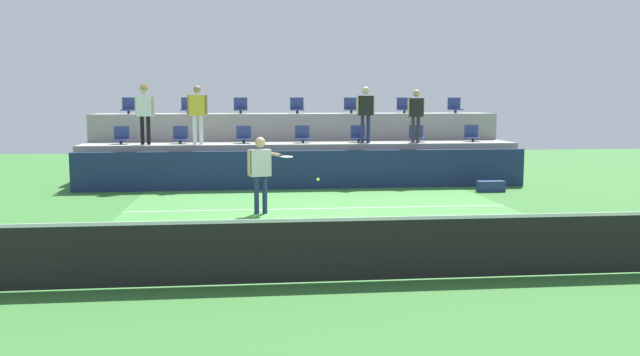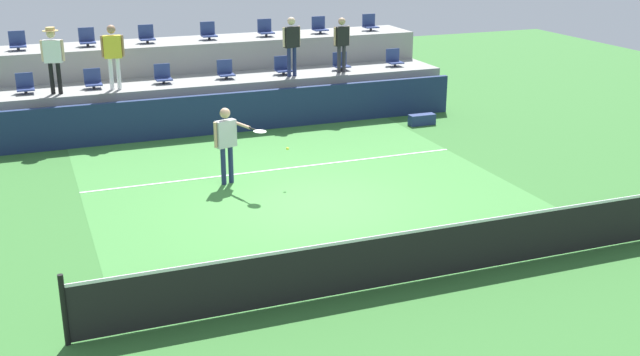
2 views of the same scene
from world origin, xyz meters
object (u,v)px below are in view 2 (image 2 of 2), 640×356
(stadium_chair_lower_mid_left, at_px, (163,75))
(stadium_chair_upper_right, at_px, (319,26))
(stadium_chair_lower_left, at_px, (93,80))
(equipment_bag, at_px, (422,120))
(stadium_chair_upper_far_left, at_px, (18,42))
(spectator_with_hat, at_px, (53,53))
(stadium_chair_upper_left, at_px, (87,39))
(spectator_leaning_on_rail, at_px, (292,41))
(spectator_in_grey, at_px, (113,51))
(stadium_chair_lower_center, at_px, (226,71))
(tennis_ball, at_px, (288,149))
(stadium_chair_lower_right, at_px, (341,63))
(stadium_chair_upper_mid_left, at_px, (147,36))
(stadium_chair_upper_mid_right, at_px, (265,29))
(spectator_in_white, at_px, (342,40))
(stadium_chair_upper_far_right, at_px, (370,24))
(stadium_chair_lower_far_left, at_px, (25,85))
(stadium_chair_upper_center, at_px, (208,32))
(stadium_chair_lower_mid_right, at_px, (283,67))
(stadium_chair_lower_far_right, at_px, (394,59))
(tennis_player, at_px, (227,138))

(stadium_chair_lower_mid_left, relative_size, stadium_chair_upper_right, 1.00)
(stadium_chair_lower_left, height_order, equipment_bag, stadium_chair_lower_left)
(stadium_chair_lower_mid_left, relative_size, equipment_bag, 0.68)
(stadium_chair_upper_far_left, xyz_separation_m, spectator_with_hat, (0.81, -2.18, -0.01))
(stadium_chair_lower_mid_left, distance_m, stadium_chair_upper_left, 2.67)
(spectator_with_hat, relative_size, spectator_leaning_on_rail, 1.02)
(spectator_in_grey, bearing_deg, equipment_bag, -13.90)
(stadium_chair_lower_mid_left, height_order, stadium_chair_upper_left, stadium_chair_upper_left)
(stadium_chair_lower_mid_left, height_order, stadium_chair_lower_center, same)
(stadium_chair_lower_left, height_order, stadium_chair_upper_far_left, stadium_chair_upper_far_left)
(stadium_chair_upper_left, height_order, tennis_ball, stadium_chair_upper_left)
(spectator_with_hat, bearing_deg, stadium_chair_lower_right, 2.70)
(stadium_chair_lower_mid_left, distance_m, stadium_chair_upper_mid_left, 1.99)
(stadium_chair_upper_mid_right, relative_size, tennis_ball, 7.65)
(spectator_in_white, bearing_deg, stadium_chair_upper_left, 162.55)
(stadium_chair_upper_mid_left, relative_size, tennis_ball, 7.65)
(stadium_chair_upper_far_right, distance_m, spectator_in_grey, 8.68)
(stadium_chair_lower_right, height_order, spectator_with_hat, spectator_with_hat)
(stadium_chair_lower_far_left, xyz_separation_m, spectator_in_grey, (2.25, -0.38, 0.81))
(stadium_chair_lower_far_left, relative_size, tennis_ball, 7.65)
(stadium_chair_upper_mid_left, bearing_deg, stadium_chair_lower_center, -43.98)
(stadium_chair_lower_center, bearing_deg, stadium_chair_upper_center, 90.79)
(stadium_chair_lower_mid_left, bearing_deg, spectator_with_hat, -172.27)
(stadium_chair_lower_mid_right, bearing_deg, stadium_chair_upper_left, 161.09)
(stadium_chair_upper_far_right, xyz_separation_m, spectator_with_hat, (-9.90, -2.18, -0.01))
(stadium_chair_upper_mid_left, distance_m, tennis_ball, 8.02)
(stadium_chair_lower_mid_left, height_order, stadium_chair_upper_right, stadium_chair_upper_right)
(spectator_in_grey, bearing_deg, stadium_chair_lower_right, 3.31)
(stadium_chair_lower_center, distance_m, spectator_in_grey, 3.23)
(stadium_chair_lower_mid_right, relative_size, stadium_chair_upper_right, 1.00)
(stadium_chair_lower_mid_right, relative_size, spectator_in_grey, 0.31)
(spectator_in_white, bearing_deg, stadium_chair_lower_mid_left, 175.76)
(stadium_chair_upper_center, distance_m, stadium_chair_upper_far_right, 5.33)
(stadium_chair_lower_far_right, distance_m, spectator_with_hat, 9.95)
(stadium_chair_upper_right, bearing_deg, stadium_chair_upper_left, 180.00)
(spectator_in_white, distance_m, equipment_bag, 3.32)
(stadium_chair_upper_right, height_order, tennis_player, stadium_chair_upper_right)
(stadium_chair_lower_left, xyz_separation_m, stadium_chair_lower_mid_left, (1.87, 0.00, 0.00))
(stadium_chair_lower_center, xyz_separation_m, stadium_chair_upper_mid_left, (-1.87, 1.80, 0.85))
(spectator_with_hat, bearing_deg, stadium_chair_upper_far_left, 110.25)
(stadium_chair_upper_mid_right, bearing_deg, stadium_chair_lower_right, -45.37)
(stadium_chair_lower_left, bearing_deg, stadium_chair_upper_far_right, 11.38)
(stadium_chair_upper_far_right, height_order, spectator_in_white, spectator_in_white)
(stadium_chair_lower_mid_right, relative_size, stadium_chair_lower_far_right, 1.00)
(equipment_bag, bearing_deg, stadium_chair_lower_right, 122.09)
(tennis_ball, bearing_deg, stadium_chair_upper_center, 88.88)
(stadium_chair_lower_center, relative_size, tennis_player, 0.30)
(stadium_chair_lower_center, relative_size, tennis_ball, 7.65)
(stadium_chair_lower_far_right, xyz_separation_m, equipment_bag, (-0.26, -2.40, -1.31))
(stadium_chair_lower_left, bearing_deg, tennis_ball, -59.56)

